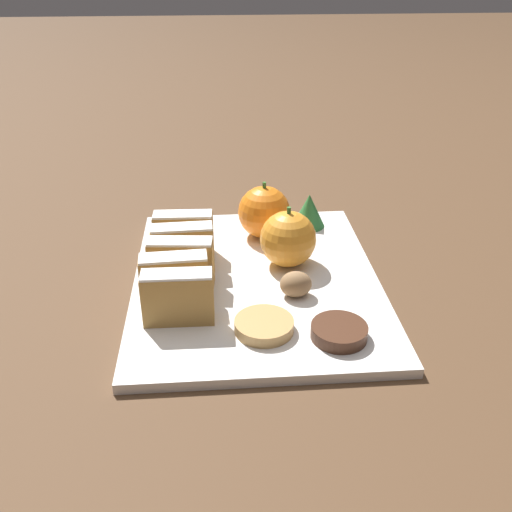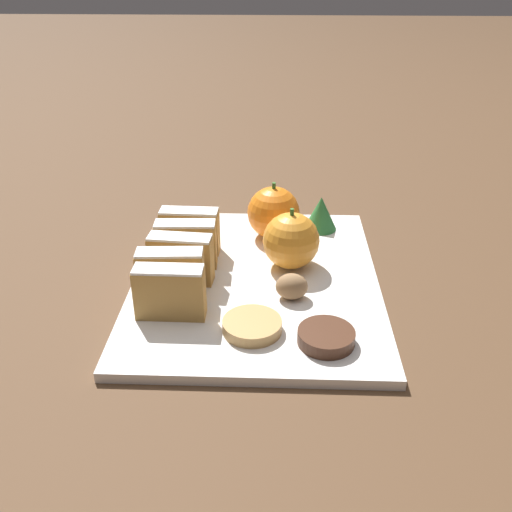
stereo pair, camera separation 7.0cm
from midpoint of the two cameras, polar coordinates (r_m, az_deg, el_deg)
ground_plane at (r=0.72m, az=2.78°, el=-3.01°), size 6.00×6.00×0.00m
serving_platter at (r=0.72m, az=2.79°, el=-2.60°), size 0.30×0.38×0.01m
stollen_slice_front at (r=0.63m, az=-5.49°, el=-3.73°), size 0.08×0.03×0.06m
stollen_slice_second at (r=0.66m, az=-5.55°, el=-1.95°), size 0.08×0.03×0.06m
stollen_slice_third at (r=0.69m, az=-4.67°, el=-0.36°), size 0.08×0.03×0.06m
stollen_slice_fourth at (r=0.72m, az=-4.30°, el=1.10°), size 0.08×0.03×0.06m
stollen_slice_fifth at (r=0.76m, az=-4.01°, el=2.43°), size 0.08×0.03×0.06m
orange_near at (r=0.72m, az=6.29°, el=1.46°), size 0.07×0.07×0.08m
orange_far at (r=0.80m, az=4.27°, el=4.29°), size 0.07×0.07×0.08m
walnut at (r=0.67m, az=6.58°, el=-3.13°), size 0.04×0.03×0.03m
chocolate_cookie at (r=0.61m, az=10.34°, el=-8.08°), size 0.06×0.06×0.01m
gingerbread_cookie at (r=0.62m, az=2.86°, el=-7.09°), size 0.06×0.06×0.01m
evergreen_sprig at (r=0.83m, az=8.90°, el=4.20°), size 0.05×0.05×0.05m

